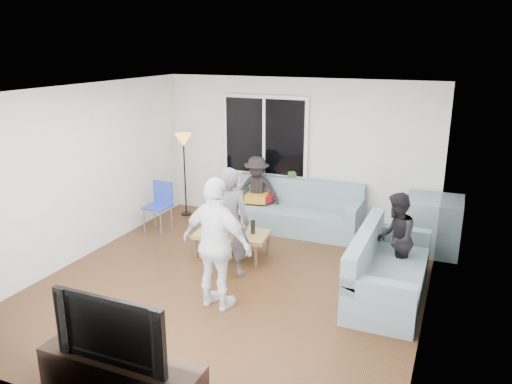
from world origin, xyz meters
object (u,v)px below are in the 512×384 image
at_px(player_right, 217,244).
at_px(television, 117,325).
at_px(floor_lamp, 185,175).
at_px(sofa_back_section, 295,207).
at_px(sofa_right_section, 390,265).
at_px(player_left, 229,222).
at_px(spectator_back, 257,191).
at_px(side_chair, 157,208).
at_px(coffee_table, 232,245).
at_px(tv_console, 122,378).
at_px(spectator_right, 395,239).

xyz_separation_m(player_right, television, (-0.04, -1.85, -0.07)).
bearing_deg(floor_lamp, sofa_back_section, 0.36).
height_order(sofa_right_section, television, television).
xyz_separation_m(player_left, spectator_back, (-0.46, 2.07, -0.16)).
relative_size(sofa_back_section, side_chair, 2.67).
height_order(coffee_table, tv_console, tv_console).
xyz_separation_m(player_left, spectator_right, (2.16, 0.63, -0.15)).
distance_m(coffee_table, spectator_back, 1.58).
bearing_deg(tv_console, player_right, 88.75).
height_order(sofa_back_section, player_right, player_right).
xyz_separation_m(coffee_table, tv_console, (0.45, -3.29, 0.02)).
height_order(sofa_right_section, player_left, player_left).
height_order(side_chair, television, television).
bearing_deg(side_chair, player_right, -37.52).
xyz_separation_m(sofa_back_section, spectator_right, (1.89, -1.41, 0.21)).
bearing_deg(player_left, player_right, 96.88).
bearing_deg(player_left, floor_lamp, -55.86).
distance_m(side_chair, player_left, 2.22).
height_order(spectator_back, tv_console, spectator_back).
relative_size(coffee_table, spectator_right, 0.86).
bearing_deg(sofa_back_section, player_left, -97.54).
bearing_deg(spectator_back, sofa_right_section, -45.90).
bearing_deg(tv_console, sofa_right_section, 56.79).
bearing_deg(side_chair, player_left, -24.78).
bearing_deg(player_left, side_chair, -38.37).
relative_size(coffee_table, side_chair, 1.28).
xyz_separation_m(sofa_back_section, spectator_back, (-0.73, 0.03, 0.20)).
relative_size(floor_lamp, player_right, 0.94).
height_order(sofa_back_section, television, television).
xyz_separation_m(sofa_right_section, coffee_table, (-2.40, 0.31, -0.22)).
xyz_separation_m(side_chair, tv_console, (2.12, -3.80, -0.21)).
distance_m(floor_lamp, spectator_right, 4.30).
height_order(tv_console, television, television).
height_order(sofa_back_section, coffee_table, sofa_back_section).
bearing_deg(spectator_right, side_chair, -100.41).
height_order(spectator_right, television, spectator_right).
xyz_separation_m(floor_lamp, player_right, (2.16, -2.90, 0.05)).
relative_size(sofa_right_section, spectator_right, 1.56).
relative_size(side_chair, spectator_back, 0.69).
xyz_separation_m(spectator_right, television, (-1.95, -3.36, 0.13)).
xyz_separation_m(coffee_table, side_chair, (-1.67, 0.50, 0.23)).
xyz_separation_m(side_chair, floor_lamp, (0.00, 0.96, 0.35)).
height_order(sofa_back_section, floor_lamp, floor_lamp).
bearing_deg(tv_console, floor_lamp, 114.01).
bearing_deg(coffee_table, sofa_back_section, 70.96).
height_order(coffee_table, spectator_back, spectator_back).
relative_size(sofa_back_section, spectator_back, 1.83).
distance_m(sofa_right_section, floor_lamp, 4.45).
bearing_deg(player_right, television, 97.71).
bearing_deg(spectator_back, player_left, -88.67).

